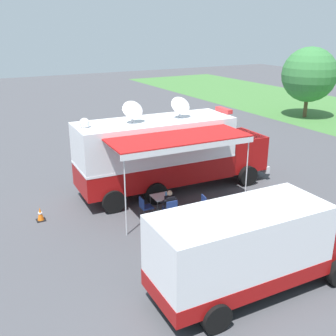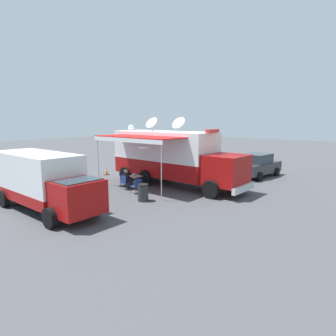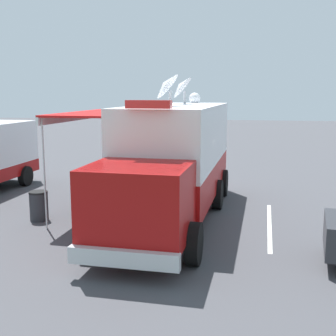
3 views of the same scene
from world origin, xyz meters
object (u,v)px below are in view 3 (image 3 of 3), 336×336
folding_table (123,184)px  water_bottle (120,180)px  folding_chair_at_table (102,187)px  folding_chair_spare_by_truck (82,195)px  seated_responder (107,184)px  command_truck (173,156)px  folding_chair_beside_table (128,184)px  trash_bin (39,206)px  traffic_cone (187,173)px

folding_table → water_bottle: bearing=65.2°
folding_table → folding_chair_at_table: 0.82m
folding_chair_spare_by_truck → seated_responder: (-0.47, -1.28, 0.14)m
command_truck → folding_chair_spare_by_truck: 3.44m
folding_chair_at_table → folding_chair_beside_table: (-0.74, -0.83, 0.00)m
folding_chair_spare_by_truck → trash_bin: 1.59m
folding_chair_at_table → seated_responder: size_ratio=0.70×
trash_bin → command_truck: bearing=-165.1°
traffic_cone → seated_responder: bearing=63.9°
folding_table → folding_chair_spare_by_truck: (1.08, 1.27, -0.16)m
command_truck → seated_responder: (2.65, -1.53, -1.30)m
folding_chair_at_table → folding_chair_spare_by_truck: size_ratio=1.00×
folding_table → seated_responder: (0.61, -0.01, -0.02)m
command_truck → traffic_cone: size_ratio=16.54×
water_bottle → folding_chair_beside_table: water_bottle is taller
folding_chair_at_table → seated_responder: 0.23m
folding_table → trash_bin: (1.97, 2.58, -0.22)m
water_bottle → folding_chair_spare_by_truck: (1.00, 1.11, -0.32)m
folding_chair_beside_table → traffic_cone: folding_chair_beside_table is taller
folding_table → traffic_cone: bearing=-109.7°
command_truck → traffic_cone: (0.35, -6.22, -1.67)m
command_truck → trash_bin: command_truck is taller
water_bottle → trash_bin: 3.10m
trash_bin → traffic_cone: (-3.66, -7.29, -0.18)m
command_truck → folding_chair_spare_by_truck: command_truck is taller
folding_chair_spare_by_truck → trash_bin: (0.89, 1.31, -0.06)m
command_truck → folding_chair_beside_table: 3.47m
folding_chair_at_table → seated_responder: (-0.19, 0.01, 0.14)m
folding_chair_at_table → folding_chair_spare_by_truck: 1.32m
water_bottle → seated_responder: seated_responder is taller
command_truck → folding_chair_beside_table: command_truck is taller
command_truck → seated_responder: size_ratio=7.67×
command_truck → folding_chair_at_table: size_ratio=11.02×
water_bottle → trash_bin: size_ratio=0.25×
folding_chair_spare_by_truck → traffic_cone: bearing=-114.8°
folding_chair_at_table → water_bottle: bearing=165.8°
water_bottle → seated_responder: 0.59m
folding_chair_spare_by_truck → seated_responder: bearing=-110.0°
folding_table → command_truck: bearing=143.4°
folding_table → seated_responder: size_ratio=0.67×
seated_responder → trash_bin: size_ratio=1.37×
folding_chair_beside_table → seated_responder: bearing=56.8°
folding_chair_beside_table → folding_chair_spare_by_truck: same height
trash_bin → traffic_cone: 8.16m
water_bottle → traffic_cone: bearing=-109.9°
water_bottle → folding_chair_beside_table: 1.06m
folding_table → folding_chair_at_table: size_ratio=0.96×
folding_chair_at_table → trash_bin: trash_bin is taller
folding_chair_beside_table → seated_responder: size_ratio=0.70×
folding_table → folding_chair_beside_table: 0.87m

